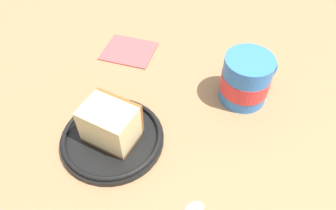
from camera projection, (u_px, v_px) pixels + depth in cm
name	position (u px, v px, depth cm)	size (l,w,h in cm)	color
ground_plane	(153.00, 120.00, 60.73)	(115.05, 115.05, 3.21)	#936D47
small_plate	(112.00, 138.00, 54.92)	(17.53, 17.53, 1.83)	black
cake_slice	(110.00, 123.00, 52.38)	(9.14, 10.28, 6.85)	brown
tea_mug	(246.00, 79.00, 59.01)	(9.04, 10.74, 9.40)	#3372BF
folded_napkin	(129.00, 51.00, 71.16)	(9.15, 10.89, 0.60)	#B24C4C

